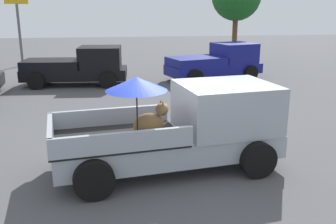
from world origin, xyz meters
TOP-DOWN VIEW (x-y plane):
  - ground_plane at (0.00, 0.00)m, footprint 80.00×80.00m
  - pickup_truck_main at (0.45, 0.05)m, footprint 5.26×2.82m
  - pickup_truck_red at (-2.70, 10.20)m, footprint 4.93×2.47m
  - pickup_truck_far at (4.13, 10.62)m, footprint 5.11×3.20m
  - motel_sign at (-6.77, 16.93)m, footprint 1.40×0.16m

SIDE VIEW (x-z plane):
  - ground_plane at x=0.00m, z-range 0.00..0.00m
  - pickup_truck_red at x=-2.70m, z-range -0.03..1.77m
  - pickup_truck_far at x=4.13m, z-range -0.03..1.77m
  - pickup_truck_main at x=0.45m, z-range -0.14..2.08m
  - motel_sign at x=-6.77m, z-range 0.97..5.63m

